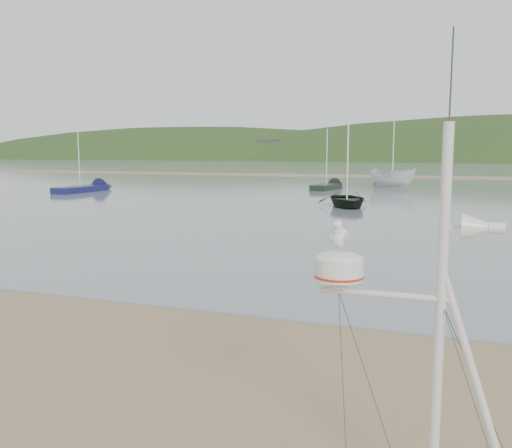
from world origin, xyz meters
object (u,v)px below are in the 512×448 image
(boat_dark, at_px, (347,171))
(sailboat_dark_mid, at_px, (332,186))
(boat_white, at_px, (393,162))
(sailboat_blue_near, at_px, (94,188))
(mast_rig, at_px, (429,410))

(boat_dark, xyz_separation_m, sailboat_dark_mid, (-4.26, 16.13, -1.98))
(boat_white, distance_m, sailboat_dark_mid, 6.17)
(boat_white, xyz_separation_m, sailboat_dark_mid, (-5.26, -2.32, -2.23))
(sailboat_blue_near, bearing_deg, boat_dark, -15.28)
(mast_rig, relative_size, boat_white, 0.92)
(boat_dark, xyz_separation_m, boat_white, (1.00, 18.45, 0.26))
(boat_white, bearing_deg, boat_dark, -154.81)
(boat_dark, height_order, sailboat_blue_near, sailboat_blue_near)
(boat_white, distance_m, sailboat_blue_near, 27.54)
(mast_rig, height_order, sailboat_dark_mid, sailboat_dark_mid)
(boat_dark, height_order, boat_white, boat_white)
(boat_dark, relative_size, boat_white, 0.90)
(boat_dark, distance_m, sailboat_blue_near, 24.65)
(boat_white, height_order, sailboat_blue_near, sailboat_blue_near)
(mast_rig, relative_size, sailboat_blue_near, 0.65)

